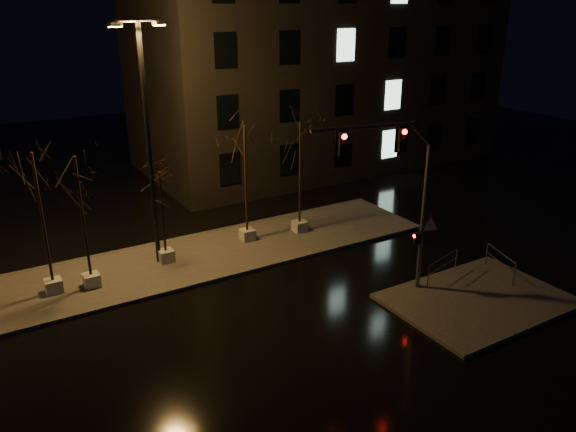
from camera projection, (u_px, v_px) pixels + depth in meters
ground at (272, 312)px, 21.67m from camera, size 90.00×90.00×0.00m
median at (209, 255)px, 26.45m from camera, size 22.00×5.00×0.15m
sidewalk_corner at (478, 300)px, 22.44m from camera, size 7.00×5.00×0.15m
building at (318, 58)px, 40.15m from camera, size 25.00×12.00×15.00m
tree_0 at (37, 185)px, 21.29m from camera, size 1.80×1.80×6.00m
tree_1 at (79, 187)px, 21.82m from camera, size 1.80×1.80×5.72m
tree_2 at (161, 193)px, 24.45m from camera, size 1.80×1.80×4.34m
tree_3 at (245, 152)px, 26.32m from camera, size 1.80×1.80×5.90m
tree_4 at (300, 147)px, 27.41m from camera, size 1.80×1.80×5.85m
traffic_signal_mast at (401, 184)px, 21.36m from camera, size 5.58×1.30×6.95m
streetlight_main at (147, 131)px, 23.49m from camera, size 2.55×1.12×10.44m
guard_rail_a at (443, 264)px, 23.78m from camera, size 2.29×0.65×1.02m
guard_rail_b at (500, 261)px, 24.10m from camera, size 0.76×2.09×1.05m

